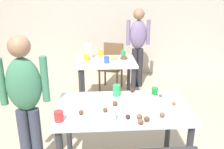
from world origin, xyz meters
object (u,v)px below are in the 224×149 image
dining_table_near (122,115)px  mixing_bowl (151,103)px  person_girl_near (26,97)px  chair_far_table (112,63)px  pitcher_far (88,52)px  dining_table_far (106,68)px  soda_can (155,93)px  person_adult_far (138,41)px

dining_table_near → mixing_bowl: size_ratio=5.80×
person_girl_near → chair_far_table: bearing=67.4°
dining_table_near → pitcher_far: size_ratio=5.32×
dining_table_far → pitcher_far: pitcher_far is taller
person_girl_near → mixing_bowl: person_girl_near is taller
pitcher_far → soda_can: bearing=-65.9°
person_girl_near → mixing_bowl: bearing=-2.1°
dining_table_near → soda_can: (0.35, 0.16, 0.16)m
dining_table_near → chair_far_table: (0.05, 2.32, -0.15)m
person_adult_far → dining_table_near: bearing=-102.9°
dining_table_far → soda_can: soda_can is taller
dining_table_far → mixing_bowl: bearing=-77.8°
person_girl_near → person_adult_far: (1.46, 2.35, 0.04)m
mixing_bowl → person_girl_near: bearing=177.9°
dining_table_near → pitcher_far: bearing=101.9°
person_adult_far → soda_can: bearing=-94.9°
chair_far_table → soda_can: 2.21m
chair_far_table → person_adult_far: (0.49, 0.04, 0.41)m
chair_far_table → soda_can: size_ratio=7.13×
mixing_bowl → dining_table_near: bearing=174.0°
chair_far_table → pitcher_far: (-0.42, -0.55, 0.37)m
dining_table_near → person_girl_near: person_girl_near is taller
mixing_bowl → dining_table_far: bearing=102.2°
chair_far_table → soda_can: soda_can is taller
dining_table_far → pitcher_far: bearing=153.9°
person_adult_far → soda_can: person_adult_far is taller
dining_table_far → person_adult_far: size_ratio=0.62×
chair_far_table → person_girl_near: (-0.96, -2.31, 0.37)m
soda_can → pitcher_far: pitcher_far is taller
mixing_bowl → person_adult_far: bearing=83.6°
person_adult_far → pitcher_far: (-0.91, -0.59, -0.03)m
person_girl_near → soda_can: (1.26, 0.14, -0.05)m
dining_table_far → chair_far_table: size_ratio=1.07×
person_adult_far → pitcher_far: size_ratio=6.31×
dining_table_far → person_adult_far: person_adult_far is taller
dining_table_far → mixing_bowl: (0.36, -1.66, 0.17)m
person_girl_near → soda_can: person_girl_near is taller
dining_table_near → mixing_bowl: mixing_bowl is taller
soda_can → person_adult_far: bearing=85.1°
chair_far_table → pitcher_far: size_ratio=3.64×
soda_can → mixing_bowl: bearing=-113.1°
person_adult_far → pitcher_far: person_adult_far is taller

